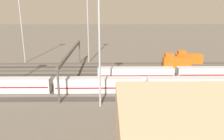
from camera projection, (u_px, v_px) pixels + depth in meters
The scene contains 17 objects.
ground_plane at pixel (127, 77), 73.51m from camera, with size 400.00×400.00×0.00m, color #60594F.
track_bed_0 at pixel (124, 64), 90.32m from camera, with size 140.00×2.80×0.12m, color #4C443D.
track_bed_1 at pixel (125, 67), 85.52m from camera, with size 140.00×2.80×0.12m, color #3D3833.
track_bed_2 at pixel (125, 71), 80.71m from camera, with size 140.00×2.80×0.12m, color #4C443D.
track_bed_3 at pixel (127, 75), 75.90m from camera, with size 140.00×2.80×0.12m, color #3D3833.
track_bed_4 at pixel (128, 80), 71.09m from camera, with size 140.00×2.80×0.12m, color #4C443D.
track_bed_5 at pixel (129, 85), 66.28m from camera, with size 140.00×2.80×0.12m, color #4C443D.
track_bed_6 at pixel (131, 92), 61.48m from camera, with size 140.00×2.80×0.12m, color #3D3833.
track_bed_7 at pixel (132, 99), 56.67m from camera, with size 140.00×2.80×0.12m, color #3D3833.
train_on_track_6 at pixel (145, 85), 60.99m from camera, with size 95.60×3.06×3.80m.
train_on_track_1 at pixel (176, 61), 85.17m from camera, with size 10.00×3.00×5.00m.
train_on_track_4 at pixel (214, 73), 70.88m from camera, with size 71.40×3.06×3.80m.
train_on_track_0 at pixel (188, 58), 90.05m from camera, with size 10.00×3.00×5.00m.
light_mast_0 at pixel (20, 12), 86.78m from camera, with size 2.80×0.70×31.38m.
light_mast_2 at pixel (88, 13), 87.88m from camera, with size 2.80×0.70×30.56m.
light_mast_3 at pixel (99, 26), 47.89m from camera, with size 2.80×0.70×28.40m.
signal_gantry at pixel (71, 54), 71.18m from camera, with size 0.70×40.00×8.80m.
Camera 1 is at (5.67, 69.98, 22.43)m, focal length 37.18 mm.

